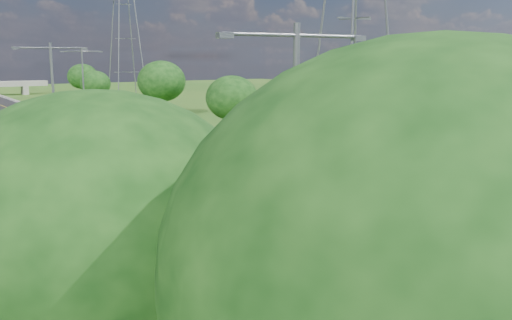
% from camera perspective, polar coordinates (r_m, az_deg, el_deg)
% --- Properties ---
extents(ground, '(260.00, 260.00, 0.00)m').
position_cam_1_polar(ground, '(66.16, -17.29, 2.12)').
color(ground, '#225417').
rests_on(ground, ground).
extents(road, '(8.00, 150.00, 0.06)m').
position_cam_1_polar(road, '(71.91, -18.59, 2.69)').
color(road, black).
rests_on(road, ground).
extents(curb_left, '(0.50, 150.00, 0.22)m').
position_cam_1_polar(curb_left, '(71.00, -21.91, 2.46)').
color(curb_left, gray).
rests_on(curb_left, ground).
extents(curb_right, '(0.50, 150.00, 0.22)m').
position_cam_1_polar(curb_right, '(73.05, -15.37, 3.04)').
color(curb_right, gray).
rests_on(curb_right, ground).
extents(speed_limit_sign, '(0.55, 0.09, 2.40)m').
position_cam_1_polar(speed_limit_sign, '(47.55, -4.04, 1.45)').
color(speed_limit_sign, slate).
rests_on(speed_limit_sign, ground).
extents(streetlight_near_left, '(5.90, 0.25, 10.00)m').
position_cam_1_polar(streetlight_near_left, '(19.24, 3.96, 1.38)').
color(streetlight_near_left, slate).
rests_on(streetlight_near_left, ground).
extents(streetlight_mid_left, '(5.90, 0.25, 10.00)m').
position_cam_1_polar(streetlight_mid_left, '(49.63, -19.62, 6.30)').
color(streetlight_mid_left, slate).
rests_on(streetlight_mid_left, ground).
extents(streetlight_far_right, '(5.90, 0.25, 10.00)m').
position_cam_1_polar(streetlight_far_right, '(84.56, -16.91, 7.88)').
color(streetlight_far_right, slate).
rests_on(streetlight_far_right, ground).
extents(power_tower_near, '(9.00, 6.40, 28.00)m').
position_cam_1_polar(power_tower_near, '(58.69, 9.84, 15.16)').
color(power_tower_near, slate).
rests_on(power_tower_near, ground).
extents(power_tower_far, '(9.00, 6.40, 28.00)m').
position_cam_1_polar(power_tower_far, '(126.02, -12.96, 12.40)').
color(power_tower_far, slate).
rests_on(power_tower_far, ground).
extents(tree_la, '(7.14, 7.14, 8.30)m').
position_cam_1_polar(tree_la, '(12.27, -15.37, -7.44)').
color(tree_la, black).
rests_on(tree_la, ground).
extents(tree_lf, '(7.98, 7.98, 9.28)m').
position_cam_1_polar(tree_lf, '(8.79, 17.14, -10.43)').
color(tree_lf, black).
rests_on(tree_lf, ground).
extents(tree_rb, '(6.72, 6.72, 7.82)m').
position_cam_1_polar(tree_rb, '(47.26, 12.34, 5.28)').
color(tree_rb, black).
rests_on(tree_rb, ground).
extents(tree_rc, '(5.88, 5.88, 6.84)m').
position_cam_1_polar(tree_rc, '(64.17, -2.43, 6.23)').
color(tree_rc, black).
rests_on(tree_rc, ground).
extents(tree_rd, '(7.14, 7.14, 8.30)m').
position_cam_1_polar(tree_rd, '(86.43, -9.43, 7.78)').
color(tree_rd, black).
rests_on(tree_rd, ground).
extents(tree_re, '(5.46, 5.46, 6.35)m').
position_cam_1_polar(tree_re, '(108.14, -15.77, 7.36)').
color(tree_re, black).
rests_on(tree_re, ground).
extents(tree_rf, '(6.30, 6.30, 7.33)m').
position_cam_1_polar(tree_rf, '(128.26, -16.96, 7.99)').
color(tree_rf, black).
rests_on(tree_rf, ground).
extents(bus_outbound, '(4.07, 12.24, 3.34)m').
position_cam_1_polar(bus_outbound, '(50.85, -9.19, 2.07)').
color(bus_outbound, silver).
rests_on(bus_outbound, road).
extents(bus_inbound, '(3.31, 11.71, 3.23)m').
position_cam_1_polar(bus_inbound, '(70.02, -20.66, 3.73)').
color(bus_inbound, silver).
rests_on(bus_inbound, road).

